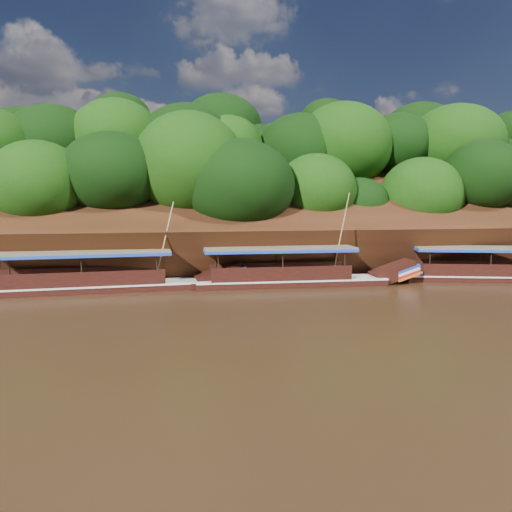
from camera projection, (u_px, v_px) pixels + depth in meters
The scene contains 6 objects.
ground at pixel (340, 310), 26.57m from camera, with size 160.00×160.00×0.00m, color black.
riverbank at pixel (260, 240), 48.56m from camera, with size 120.00×30.06×19.40m.
boat_0 at pixel (508, 274), 35.79m from camera, with size 15.14×5.84×5.64m.
boat_1 at pixel (302, 277), 34.11m from camera, with size 15.46×3.05×6.80m.
boat_2 at pixel (112, 282), 32.14m from camera, with size 16.66×3.34×6.20m.
reeds at pixel (254, 271), 35.38m from camera, with size 49.33×2.40×2.12m.
Camera 1 is at (-9.08, -24.83, 5.94)m, focal length 35.00 mm.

